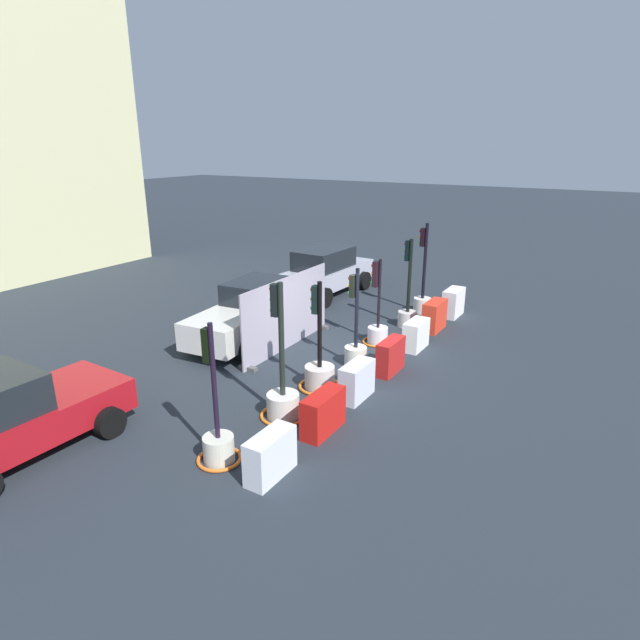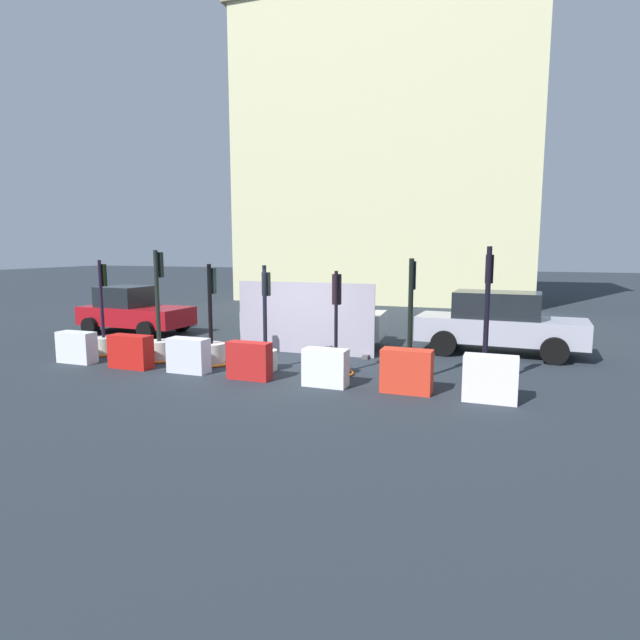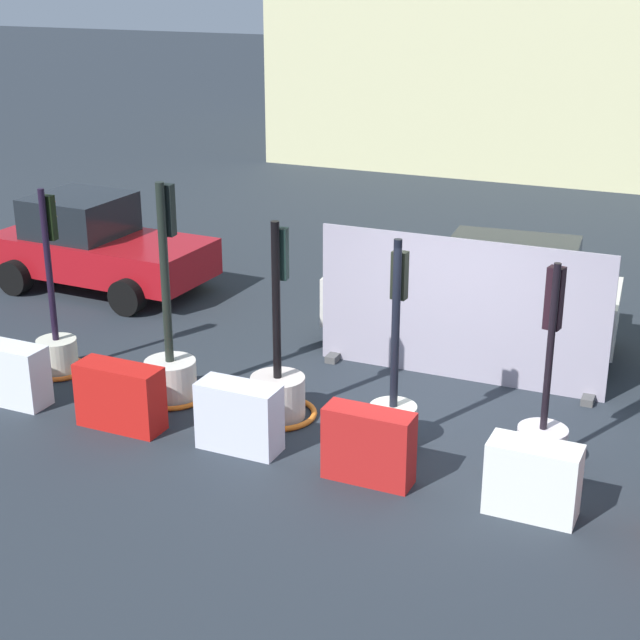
% 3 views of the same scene
% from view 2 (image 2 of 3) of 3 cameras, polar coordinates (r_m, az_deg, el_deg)
% --- Properties ---
extents(ground_plane, '(120.00, 120.00, 0.00)m').
position_cam_2_polar(ground_plane, '(13.22, -5.05, -5.28)').
color(ground_plane, '#242B33').
extents(traffic_light_0, '(0.84, 0.84, 2.67)m').
position_cam_2_polar(traffic_light_0, '(15.98, -22.58, -1.97)').
color(traffic_light_0, beige).
rests_on(traffic_light_0, ground_plane).
extents(traffic_light_1, '(1.00, 1.00, 2.95)m').
position_cam_2_polar(traffic_light_1, '(14.68, -17.17, -2.40)').
color(traffic_light_1, silver).
rests_on(traffic_light_1, ground_plane).
extents(traffic_light_2, '(1.02, 1.02, 2.60)m').
position_cam_2_polar(traffic_light_2, '(13.85, -11.79, -3.13)').
color(traffic_light_2, beige).
rests_on(traffic_light_2, ground_plane).
extents(traffic_light_3, '(0.58, 0.58, 2.59)m').
position_cam_2_polar(traffic_light_3, '(12.95, -5.98, -3.12)').
color(traffic_light_3, silver).
rests_on(traffic_light_3, ground_plane).
extents(traffic_light_4, '(0.88, 0.88, 2.47)m').
position_cam_2_polar(traffic_light_4, '(12.50, 1.76, -3.95)').
color(traffic_light_4, silver).
rests_on(traffic_light_4, ground_plane).
extents(traffic_light_5, '(0.59, 0.59, 2.78)m').
position_cam_2_polar(traffic_light_5, '(11.86, 9.76, -4.11)').
color(traffic_light_5, beige).
rests_on(traffic_light_5, ground_plane).
extents(traffic_light_6, '(0.59, 0.59, 3.04)m').
position_cam_2_polar(traffic_light_6, '(11.79, 17.60, -4.02)').
color(traffic_light_6, silver).
rests_on(traffic_light_6, ground_plane).
extents(construction_barrier_0, '(1.04, 0.44, 0.82)m').
position_cam_2_polar(construction_barrier_0, '(15.14, -25.08, -2.72)').
color(construction_barrier_0, silver).
rests_on(construction_barrier_0, ground_plane).
extents(construction_barrier_1, '(1.12, 0.44, 0.84)m').
position_cam_2_polar(construction_barrier_1, '(13.95, -20.02, -3.27)').
color(construction_barrier_1, red).
rests_on(construction_barrier_1, ground_plane).
extents(construction_barrier_2, '(1.01, 0.45, 0.84)m').
position_cam_2_polar(construction_barrier_2, '(13.04, -14.20, -3.78)').
color(construction_barrier_2, silver).
rests_on(construction_barrier_2, ground_plane).
extents(construction_barrier_3, '(1.03, 0.38, 0.87)m').
position_cam_2_polar(construction_barrier_3, '(12.11, -7.75, -4.44)').
color(construction_barrier_3, red).
rests_on(construction_barrier_3, ground_plane).
extents(construction_barrier_4, '(0.98, 0.46, 0.82)m').
position_cam_2_polar(construction_barrier_4, '(11.43, 0.61, -5.23)').
color(construction_barrier_4, white).
rests_on(construction_barrier_4, ground_plane).
extents(construction_barrier_5, '(1.06, 0.47, 0.92)m').
position_cam_2_polar(construction_barrier_5, '(11.06, 9.46, -5.54)').
color(construction_barrier_5, red).
rests_on(construction_barrier_5, ground_plane).
extents(construction_barrier_6, '(1.04, 0.49, 0.92)m').
position_cam_2_polar(construction_barrier_6, '(10.82, 18.14, -6.12)').
color(construction_barrier_6, white).
rests_on(construction_barrier_6, ground_plane).
extents(car_white_van, '(4.40, 2.24, 1.69)m').
position_cam_2_polar(car_white_van, '(16.08, -0.19, 0.10)').
color(car_white_van, silver).
rests_on(car_white_van, ground_plane).
extents(car_red_compact, '(3.97, 2.29, 1.65)m').
position_cam_2_polar(car_red_compact, '(19.60, -19.73, 0.93)').
color(car_red_compact, '#A41219').
rests_on(car_red_compact, ground_plane).
extents(car_silver_hatchback, '(4.67, 2.23, 1.78)m').
position_cam_2_polar(car_silver_hatchback, '(15.64, 18.99, -0.31)').
color(car_silver_hatchback, '#AAAABA').
rests_on(car_silver_hatchback, ground_plane).
extents(building_main_facade, '(16.80, 8.93, 16.36)m').
position_cam_2_polar(building_main_facade, '(31.96, 7.61, 17.19)').
color(building_main_facade, beige).
rests_on(building_main_facade, ground_plane).
extents(site_fence_panel, '(4.10, 0.50, 2.04)m').
position_cam_2_polar(site_fence_panel, '(14.83, -1.72, 0.03)').
color(site_fence_panel, '#9D97A9').
rests_on(site_fence_panel, ground_plane).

